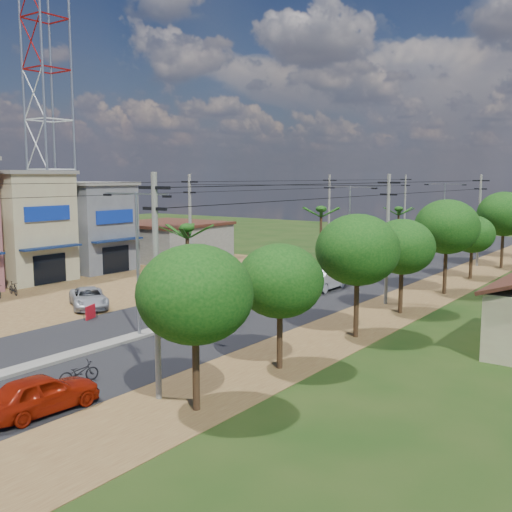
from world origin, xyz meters
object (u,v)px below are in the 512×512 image
(car_parked_silver, at_px, (89,298))
(car_parked_dark, at_px, (178,281))
(car_silver_mid, at_px, (325,280))
(roadside_sign, at_px, (90,312))
(car_white_far, at_px, (324,270))
(moto_rider_east, at_px, (79,373))
(car_red_near, at_px, (41,394))

(car_parked_silver, height_order, car_parked_dark, car_parked_dark)
(car_silver_mid, distance_m, roadside_sign, 18.43)
(car_silver_mid, xyz_separation_m, car_white_far, (-3.00, 5.19, -0.17))
(car_silver_mid, bearing_deg, car_parked_dark, 36.02)
(car_white_far, bearing_deg, car_silver_mid, -48.14)
(moto_rider_east, bearing_deg, roadside_sign, -26.13)
(car_silver_mid, xyz_separation_m, car_parked_dark, (-9.00, -7.05, -0.06))
(car_parked_silver, relative_size, roadside_sign, 4.59)
(car_red_near, relative_size, car_parked_dark, 0.98)
(moto_rider_east, bearing_deg, car_silver_mid, -70.56)
(car_white_far, distance_m, car_parked_dark, 13.63)
(car_silver_mid, bearing_deg, car_white_far, -62.04)
(car_red_near, xyz_separation_m, car_silver_mid, (-3.50, 27.74, 0.07))
(car_parked_silver, bearing_deg, roadside_sign, -95.30)
(roadside_sign, bearing_deg, car_parked_dark, 79.82)
(car_silver_mid, relative_size, moto_rider_east, 2.82)
(car_red_near, relative_size, car_parked_silver, 0.92)
(car_white_far, bearing_deg, car_red_near, -66.99)
(car_parked_dark, height_order, roadside_sign, car_parked_dark)
(car_silver_mid, xyz_separation_m, moto_rider_east, (1.95, -24.85, -0.35))
(car_parked_dark, distance_m, roadside_sign, 10.20)
(car_silver_mid, bearing_deg, car_parked_silver, 55.09)
(car_red_near, height_order, roadside_sign, car_red_near)
(car_red_near, relative_size, moto_rider_east, 2.49)
(moto_rider_east, bearing_deg, car_parked_dark, -43.45)
(car_parked_dark, distance_m, moto_rider_east, 20.90)
(car_silver_mid, height_order, roadside_sign, car_silver_mid)
(car_white_far, xyz_separation_m, roadside_sign, (-4.00, -22.24, -0.19))
(car_silver_mid, relative_size, car_parked_dark, 1.11)
(car_parked_silver, bearing_deg, moto_rider_east, -98.49)
(car_parked_dark, bearing_deg, car_red_near, -156.60)
(car_white_far, relative_size, roadside_sign, 4.26)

